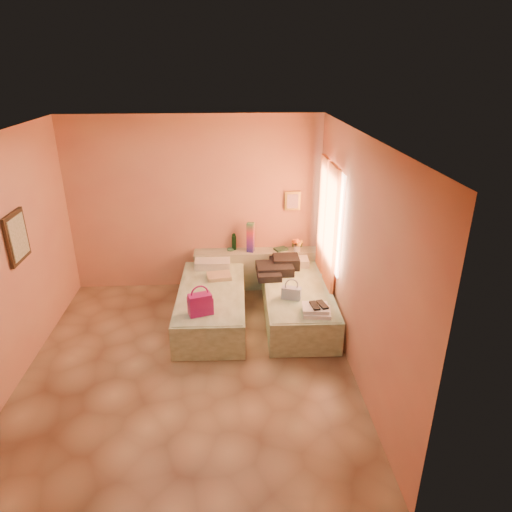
% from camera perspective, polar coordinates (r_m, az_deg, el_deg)
% --- Properties ---
extents(ground, '(4.50, 4.50, 0.00)m').
position_cam_1_polar(ground, '(5.95, -8.24, -13.21)').
color(ground, tan).
rests_on(ground, ground).
extents(room_walls, '(4.02, 4.51, 2.81)m').
position_cam_1_polar(room_walls, '(5.62, -6.76, 5.21)').
color(room_walls, tan).
rests_on(room_walls, ground).
extents(headboard_ledge, '(2.05, 0.30, 0.65)m').
position_cam_1_polar(headboard_ledge, '(7.59, 0.13, -1.60)').
color(headboard_ledge, '#A3AA8B').
rests_on(headboard_ledge, ground).
extents(bed_left, '(0.94, 2.02, 0.50)m').
position_cam_1_polar(bed_left, '(6.68, -5.53, -6.11)').
color(bed_left, beige).
rests_on(bed_left, ground).
extents(bed_right, '(0.94, 2.02, 0.50)m').
position_cam_1_polar(bed_right, '(6.74, 5.16, -5.80)').
color(bed_right, beige).
rests_on(bed_right, ground).
extents(water_bottle, '(0.10, 0.10, 0.26)m').
position_cam_1_polar(water_bottle, '(7.47, -2.78, 1.76)').
color(water_bottle, '#123217').
rests_on(water_bottle, headboard_ledge).
extents(rainbow_box, '(0.14, 0.14, 0.49)m').
position_cam_1_polar(rainbow_box, '(7.34, -0.70, 2.33)').
color(rainbow_box, '#AD156E').
rests_on(rainbow_box, headboard_ledge).
extents(small_dish, '(0.12, 0.12, 0.03)m').
position_cam_1_polar(small_dish, '(7.48, -3.18, 0.83)').
color(small_dish, '#457F5C').
rests_on(small_dish, headboard_ledge).
extents(green_book, '(0.24, 0.22, 0.03)m').
position_cam_1_polar(green_book, '(7.49, 3.12, 0.88)').
color(green_book, '#23412E').
rests_on(green_book, headboard_ledge).
extents(flower_vase, '(0.24, 0.24, 0.26)m').
position_cam_1_polar(flower_vase, '(7.42, 5.16, 1.52)').
color(flower_vase, silver).
rests_on(flower_vase, headboard_ledge).
extents(magenta_handbag, '(0.35, 0.26, 0.29)m').
position_cam_1_polar(magenta_handbag, '(5.91, -6.98, -5.95)').
color(magenta_handbag, '#AD156E').
rests_on(magenta_handbag, bed_left).
extents(khaki_garment, '(0.38, 0.32, 0.06)m').
position_cam_1_polar(khaki_garment, '(6.88, -4.65, -2.52)').
color(khaki_garment, tan).
rests_on(khaki_garment, bed_left).
extents(clothes_pile, '(0.60, 0.60, 0.18)m').
position_cam_1_polar(clothes_pile, '(7.01, 2.75, -1.43)').
color(clothes_pile, black).
rests_on(clothes_pile, bed_right).
extents(blue_handbag, '(0.28, 0.19, 0.17)m').
position_cam_1_polar(blue_handbag, '(6.28, 4.44, -4.64)').
color(blue_handbag, '#3F6297').
rests_on(blue_handbag, bed_right).
extents(towel_stack, '(0.39, 0.35, 0.10)m').
position_cam_1_polar(towel_stack, '(5.97, 7.63, -6.75)').
color(towel_stack, white).
rests_on(towel_stack, bed_right).
extents(sandal_pair, '(0.20, 0.25, 0.02)m').
position_cam_1_polar(sandal_pair, '(5.96, 7.84, -6.14)').
color(sandal_pair, black).
rests_on(sandal_pair, towel_stack).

